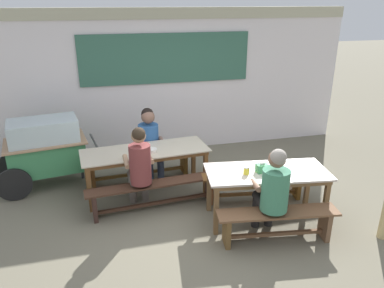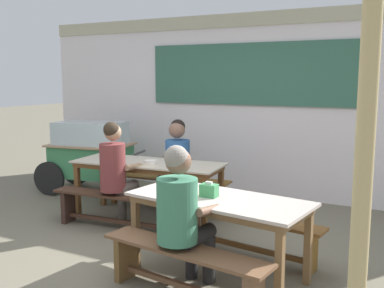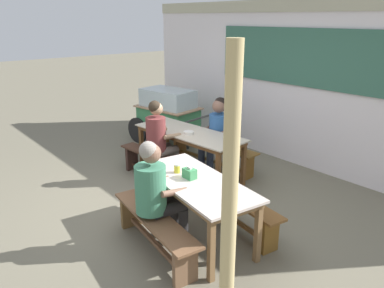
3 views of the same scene
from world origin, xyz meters
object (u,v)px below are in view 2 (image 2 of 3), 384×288
bench_near_back (246,229)px  person_near_front (182,211)px  dining_table_far (148,168)px  bench_near_front (184,264)px  dining_table_near (218,206)px  tissue_box (209,190)px  condiment_jar (187,188)px  bench_far_back (166,187)px  person_center_facing (176,159)px  soup_bowl (150,162)px  bench_far_front (127,206)px  person_left_back_turned (116,169)px  food_cart (90,151)px  wooden_support_post (363,183)px

bench_near_back → person_near_front: bearing=-101.6°
dining_table_far → bench_near_front: size_ratio=1.28×
dining_table_near → bench_near_front: (-0.07, -0.52, -0.36)m
bench_near_back → tissue_box: (-0.15, -0.53, 0.50)m
dining_table_near → condiment_jar: 0.33m
dining_table_far → bench_far_back: size_ratio=1.08×
bench_near_front → person_center_facing: bearing=120.9°
bench_near_back → dining_table_far: bearing=158.6°
soup_bowl → tissue_box: bearing=-39.2°
tissue_box → condiment_jar: tissue_box is taller
bench_far_front → person_left_back_turned: 0.46m
dining_table_far → bench_near_front: (1.40, -1.64, -0.37)m
bench_near_front → food_cart: food_cart is taller
wooden_support_post → bench_far_back: bearing=139.0°
bench_far_front → tissue_box: bearing=-24.8°
condiment_jar → wooden_support_post: (1.58, -0.76, 0.38)m
dining_table_near → person_left_back_turned: (-1.61, 0.65, 0.06)m
food_cart → dining_table_near: bearing=-31.4°
bench_near_back → tissue_box: tissue_box is taller
soup_bowl → food_cart: bearing=154.1°
bench_near_front → dining_table_far: bearing=130.5°
person_near_front → dining_table_near: bearing=74.1°
dining_table_far → condiment_jar: (1.16, -1.14, 0.12)m
tissue_box → dining_table_near: bearing=12.2°
bench_near_front → food_cart: size_ratio=0.93×
dining_table_far → bench_near_back: dining_table_far is taller
dining_table_far → condiment_jar: 1.63m
dining_table_far → person_near_front: size_ratio=1.56×
dining_table_far → bench_far_front: dining_table_far is taller
condiment_jar → soup_bowl: size_ratio=0.65×
bench_near_front → bench_far_back: bearing=123.8°
dining_table_far → bench_near_front: bearing=-49.5°
bench_far_front → wooden_support_post: size_ratio=0.83×
bench_far_back → wooden_support_post: size_ratio=0.78×
food_cart → condiment_jar: (2.67, -1.84, 0.13)m
dining_table_far → wooden_support_post: 3.37m
food_cart → condiment_jar: food_cart is taller
bench_far_front → condiment_jar: condiment_jar is taller
bench_near_back → person_center_facing: 1.81m
dining_table_near → person_near_front: (-0.13, -0.44, 0.06)m
food_cart → person_left_back_turned: person_left_back_turned is taller
bench_near_back → condiment_jar: 0.82m
condiment_jar → food_cart: bearing=145.5°
bench_far_back → food_cart: food_cart is taller
bench_far_back → person_left_back_turned: person_left_back_turned is taller
person_left_back_turned → person_center_facing: size_ratio=1.04×
dining_table_far → person_center_facing: (0.13, 0.47, 0.04)m
person_left_back_turned → bench_far_back: bearing=84.5°
bench_near_front → condiment_jar: size_ratio=14.85×
food_cart → tissue_box: bearing=-32.3°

